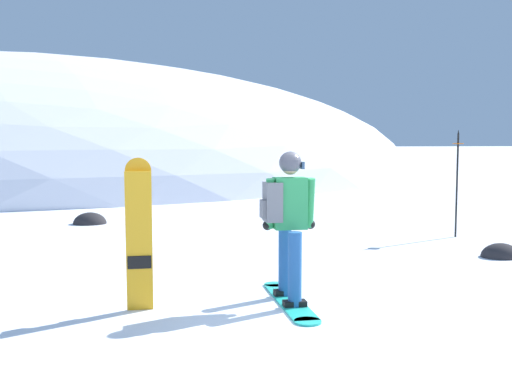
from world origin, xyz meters
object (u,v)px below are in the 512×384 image
Objects in this scene: rock_mid at (501,257)px; rock_dark at (90,224)px; snowboarder_main at (287,222)px; spare_snowboard at (139,234)px; piste_marker_near at (457,176)px.

rock_dark is at bearing 143.67° from rock_mid.
spare_snowboard is (-1.64, -0.06, -0.08)m from snowboarder_main.
snowboarder_main is 7.60m from rock_dark.
piste_marker_near is 2.82× the size of rock_dark.
snowboarder_main is at bearing -67.71° from rock_dark.
rock_mid is (-0.28, -1.95, -1.16)m from piste_marker_near.
rock_dark reaches higher than rock_mid.
rock_dark is at bearing 112.29° from snowboarder_main.
spare_snowboard is at bearing -159.59° from rock_mid.
spare_snowboard is 2.30× the size of rock_dark.
snowboarder_main is 2.55× the size of rock_dark.
piste_marker_near reaches higher than snowboarder_main.
rock_mid is at bearing 27.12° from snowboarder_main.
spare_snowboard is 7.20m from rock_dark.
spare_snowboard is 0.82× the size of piste_marker_near.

